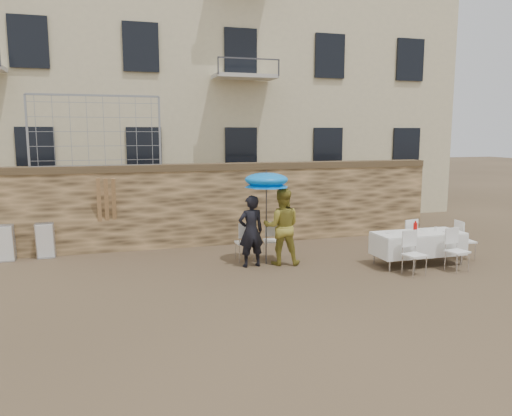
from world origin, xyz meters
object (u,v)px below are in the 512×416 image
object	(u,v)px
table_chair_front_right	(457,250)
table_chair_side	(465,240)
umbrella	(266,183)
soda_bottle	(415,228)
couple_chair_right	(272,240)
man_suit	(251,231)
table_chair_front_left	(415,254)
couple_chair_left	(245,241)
table_chair_back	(406,237)
chair_stack_right	(46,240)
banquet_table	(419,234)
chair_stack_left	(6,242)
woman_dress	(282,227)

from	to	relation	value
table_chair_front_right	table_chair_side	bearing A→B (deg)	33.90
umbrella	table_chair_front_right	world-z (taller)	umbrella
soda_bottle	table_chair_side	xyz separation A→B (m)	(1.60, 0.25, -0.43)
couple_chair_right	table_chair_front_right	bearing A→B (deg)	158.29
soda_bottle	table_chair_front_right	distance (m)	1.02
man_suit	table_chair_front_left	world-z (taller)	man_suit
table_chair_side	couple_chair_right	bearing A→B (deg)	78.56
man_suit	couple_chair_right	world-z (taller)	man_suit
man_suit	couple_chair_left	distance (m)	0.65
umbrella	table_chair_back	size ratio (longest dim) A/B	2.14
couple_chair_right	table_chair_side	world-z (taller)	same
table_chair_back	couple_chair_left	bearing A→B (deg)	-19.28
umbrella	chair_stack_right	world-z (taller)	umbrella
banquet_table	umbrella	bearing A→B (deg)	162.66
soda_bottle	table_chair_back	xyz separation A→B (m)	(0.40, 0.95, -0.43)
table_chair_front_right	chair_stack_left	xyz separation A→B (m)	(-9.83, 3.96, -0.02)
banquet_table	table_chair_side	world-z (taller)	table_chair_side
umbrella	couple_chair_left	distance (m)	1.58
woman_dress	table_chair_side	world-z (taller)	woman_dress
couple_chair_right	chair_stack_right	size ratio (longest dim) A/B	1.04
man_suit	umbrella	world-z (taller)	umbrella
chair_stack_left	table_chair_front_left	bearing A→B (deg)	-24.39
table_chair_side	man_suit	bearing A→B (deg)	86.57
man_suit	table_chair_back	xyz separation A→B (m)	(4.00, -0.16, -0.35)
table_chair_back	couple_chair_right	bearing A→B (deg)	-21.36
table_chair_side	chair_stack_right	distance (m)	10.31
couple_chair_right	banquet_table	world-z (taller)	couple_chair_right
table_chair_side	table_chair_back	bearing A→B (deg)	65.72
man_suit	soda_bottle	world-z (taller)	man_suit
woman_dress	chair_stack_right	size ratio (longest dim) A/B	1.96
couple_chair_right	couple_chair_left	bearing A→B (deg)	10.44
table_chair_front_right	table_chair_back	size ratio (longest dim) A/B	1.00
table_chair_front_left	table_chair_front_right	xyz separation A→B (m)	(1.10, 0.00, 0.00)
soda_bottle	table_chair_side	distance (m)	1.67
soda_bottle	chair_stack_right	distance (m)	8.90
couple_chair_right	soda_bottle	xyz separation A→B (m)	(2.90, -1.66, 0.43)
soda_bottle	woman_dress	bearing A→B (deg)	158.69
umbrella	soda_bottle	distance (m)	3.57
man_suit	table_chair_front_right	size ratio (longest dim) A/B	1.73
man_suit	table_chair_front_left	size ratio (longest dim) A/B	1.73
table_chair_back	chair_stack_left	size ratio (longest dim) A/B	1.04
soda_bottle	table_chair_front_right	bearing A→B (deg)	-40.60
soda_bottle	table_chair_front_right	size ratio (longest dim) A/B	0.27
table_chair_back	table_chair_front_left	bearing A→B (deg)	53.51
umbrella	couple_chair_right	size ratio (longest dim) A/B	2.14
couple_chair_left	couple_chair_right	size ratio (longest dim) A/B	1.00
couple_chair_left	man_suit	bearing A→B (deg)	89.09
man_suit	table_chair_back	size ratio (longest dim) A/B	1.73
umbrella	table_chair_back	distance (m)	3.89
table_chair_side	soda_bottle	bearing A→B (deg)	104.86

